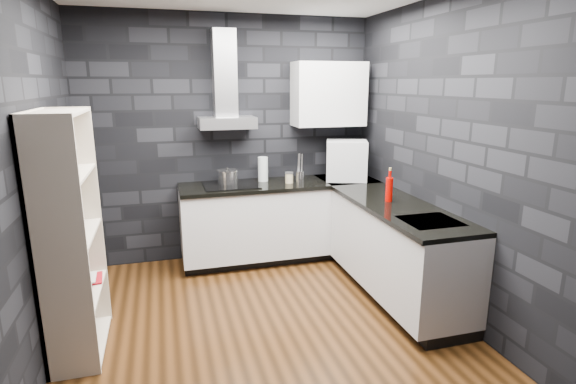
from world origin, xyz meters
name	(u,v)px	position (x,y,z in m)	size (l,w,h in m)	color
ground	(263,320)	(0.00, 0.00, 0.00)	(3.20, 3.20, 0.00)	#422510
wall_back	(230,140)	(0.00, 1.62, 1.35)	(3.20, 0.05, 2.70)	black
wall_front	(339,227)	(0.00, -1.62, 1.35)	(3.20, 0.05, 2.70)	black
wall_left	(31,176)	(-1.62, 0.00, 1.35)	(0.05, 3.20, 2.70)	black
wall_right	(441,156)	(1.62, 0.00, 1.35)	(0.05, 3.20, 2.70)	black
toekick_back	(280,253)	(0.50, 1.34, 0.05)	(2.18, 0.50, 0.10)	black
toekick_right	(398,290)	(1.34, 0.10, 0.05)	(0.50, 1.78, 0.10)	black
counter_back_cab	(280,219)	(0.50, 1.30, 0.48)	(2.20, 0.60, 0.76)	silver
counter_right_cab	(396,248)	(1.30, 0.10, 0.48)	(0.60, 1.80, 0.76)	silver
counter_back_top	(280,184)	(0.50, 1.29, 0.88)	(2.20, 0.62, 0.04)	black
counter_right_top	(398,207)	(1.29, 0.10, 0.88)	(0.62, 1.80, 0.04)	black
counter_corner_top	(347,180)	(1.30, 1.30, 0.88)	(0.62, 0.62, 0.04)	black
hood_body	(227,123)	(-0.05, 1.43, 1.56)	(0.60, 0.34, 0.12)	silver
hood_chimney	(225,74)	(-0.05, 1.50, 2.07)	(0.24, 0.20, 0.90)	silver
upper_cabinet	(329,94)	(1.10, 1.43, 1.85)	(0.80, 0.35, 0.70)	silver
cooktop	(231,185)	(-0.05, 1.30, 0.91)	(0.58, 0.50, 0.01)	black
sink_rim	(430,221)	(1.30, -0.40, 0.89)	(0.44, 0.40, 0.01)	silver
pot	(228,177)	(-0.07, 1.37, 0.98)	(0.22, 0.22, 0.13)	#B6B6BB
glass_vase	(263,169)	(0.33, 1.42, 1.04)	(0.11, 0.11, 0.27)	silver
storage_jar	(289,178)	(0.59, 1.25, 0.95)	(0.09, 0.09, 0.10)	tan
utensil_crock	(300,177)	(0.71, 1.26, 0.96)	(0.09, 0.09, 0.12)	#B6B6BB
appliance_garage	(346,160)	(1.25, 1.22, 1.12)	(0.44, 0.35, 0.44)	#B9BCC1
red_bottle	(389,190)	(1.27, 0.24, 1.01)	(0.07, 0.07, 0.22)	#A10400
bookshelf	(70,236)	(-1.42, -0.01, 0.90)	(0.34, 0.80, 1.80)	beige
fruit_bowl	(68,234)	(-1.42, -0.08, 0.94)	(0.20, 0.20, 0.05)	silver
book_red	(77,268)	(-1.44, 0.17, 0.57)	(0.18, 0.02, 0.24)	maroon
book_second	(73,268)	(-1.46, 0.13, 0.59)	(0.16, 0.02, 0.21)	#B2B2B2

